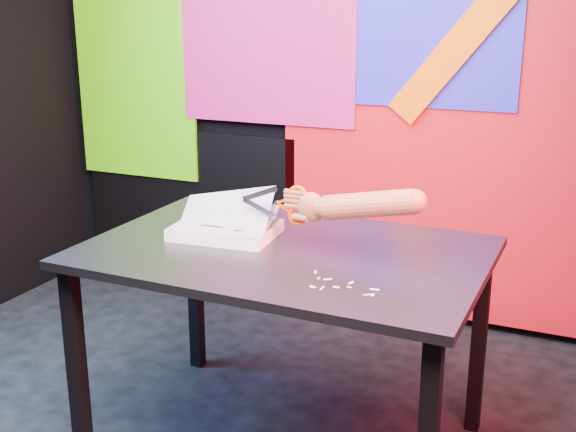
% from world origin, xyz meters
% --- Properties ---
extents(room, '(3.01, 3.01, 2.71)m').
position_xyz_m(room, '(0.00, 0.00, 1.35)').
color(room, black).
rests_on(room, ground).
extents(backdrop, '(2.88, 0.05, 2.08)m').
position_xyz_m(backdrop, '(0.06, 1.46, 0.96)').
color(backdrop, red).
rests_on(backdrop, ground).
extents(work_table, '(1.33, 0.89, 0.75)m').
position_xyz_m(work_table, '(0.40, 0.22, 0.67)').
color(work_table, black).
rests_on(work_table, ground).
extents(printout_stack, '(0.39, 0.29, 0.18)m').
position_xyz_m(printout_stack, '(0.16, 0.26, 0.77)').
color(printout_stack, white).
rests_on(printout_stack, work_table).
extents(scissors, '(0.24, 0.02, 0.14)m').
position_xyz_m(scissors, '(0.41, 0.27, 0.89)').
color(scissors, '#ACAECD').
rests_on(scissors, printout_stack).
extents(hand_forearm, '(0.47, 0.08, 0.15)m').
position_xyz_m(hand_forearm, '(0.64, 0.27, 0.92)').
color(hand_forearm, brown).
rests_on(hand_forearm, work_table).
extents(paper_clippings, '(0.23, 0.14, 0.00)m').
position_xyz_m(paper_clippings, '(0.69, -0.02, 0.75)').
color(paper_clippings, beige).
rests_on(paper_clippings, work_table).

